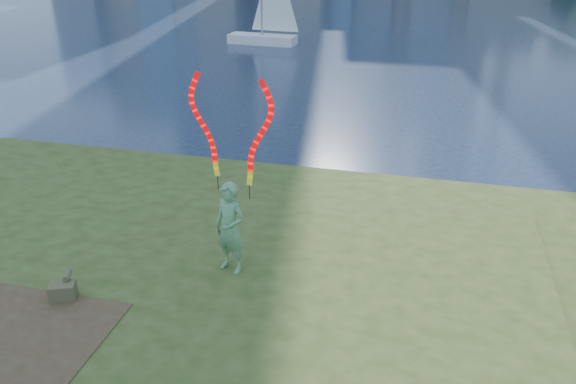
# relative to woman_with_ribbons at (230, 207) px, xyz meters

# --- Properties ---
(ground) EXTENTS (320.00, 320.00, 0.00)m
(ground) POSITION_rel_woman_with_ribbons_xyz_m (-0.80, 0.13, -2.19)
(ground) COLOR #192640
(ground) RESTS_ON ground
(grassy_knoll) EXTENTS (20.00, 18.00, 0.80)m
(grassy_knoll) POSITION_rel_woman_with_ribbons_xyz_m (-0.80, -2.17, -1.85)
(grassy_knoll) COLOR #364518
(grassy_knoll) RESTS_ON ground
(dirt_patch) EXTENTS (3.20, 3.00, 0.02)m
(dirt_patch) POSITION_rel_woman_with_ribbons_xyz_m (-3.00, -3.07, -1.38)
(dirt_patch) COLOR #47331E
(dirt_patch) RESTS_ON grassy_knoll
(woman_with_ribbons) EXTENTS (2.04, 0.81, 4.24)m
(woman_with_ribbons) POSITION_rel_woman_with_ribbons_xyz_m (0.00, 0.00, 0.00)
(woman_with_ribbons) COLOR #126E1B
(woman_with_ribbons) RESTS_ON grassy_knoll
(canvas_bag) EXTENTS (0.54, 0.61, 0.44)m
(canvas_bag) POSITION_rel_woman_with_ribbons_xyz_m (-2.72, -1.69, -1.21)
(canvas_bag) COLOR brown
(canvas_bag) RESTS_ON grassy_knoll
(sailboat) EXTENTS (4.69, 1.71, 7.05)m
(sailboat) POSITION_rel_woman_with_ribbons_xyz_m (-6.88, 26.54, -0.98)
(sailboat) COLOR white
(sailboat) RESTS_ON ground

